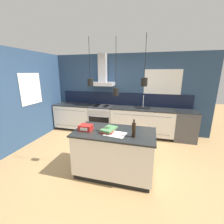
{
  "coord_description": "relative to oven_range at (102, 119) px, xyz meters",
  "views": [
    {
      "loc": [
        0.96,
        -2.99,
        2.01
      ],
      "look_at": [
        0.02,
        0.5,
        1.05
      ],
      "focal_mm": 24.0,
      "sensor_mm": 36.0,
      "label": 1
    }
  ],
  "objects": [
    {
      "name": "red_supply_box",
      "position": [
        0.41,
        -2.15,
        0.51
      ],
      "size": [
        0.24,
        0.2,
        0.11
      ],
      "color": "red",
      "rests_on": "kitchen_island"
    },
    {
      "name": "ground_plane",
      "position": [
        0.66,
        -1.69,
        -0.46
      ],
      "size": [
        16.0,
        16.0,
        0.0
      ],
      "primitive_type": "plane",
      "color": "tan",
      "rests_on": "ground"
    },
    {
      "name": "dishwasher",
      "position": [
        2.65,
        0.0,
        0.0
      ],
      "size": [
        0.63,
        0.65,
        0.91
      ],
      "color": "#4C4C51",
      "rests_on": "ground_plane"
    },
    {
      "name": "wall_left",
      "position": [
        -1.77,
        -0.99,
        0.85
      ],
      "size": [
        0.08,
        3.8,
        2.6
      ],
      "color": "navy",
      "rests_on": "ground_plane"
    },
    {
      "name": "wall_back",
      "position": [
        0.63,
        0.31,
        0.9
      ],
      "size": [
        5.6,
        2.53,
        2.6
      ],
      "color": "navy",
      "rests_on": "ground_plane"
    },
    {
      "name": "paper_pile",
      "position": [
        1.02,
        -2.19,
        0.46
      ],
      "size": [
        0.41,
        0.33,
        0.01
      ],
      "color": "silver",
      "rests_on": "kitchen_island"
    },
    {
      "name": "bottle_on_island",
      "position": [
        1.35,
        -2.23,
        0.59
      ],
      "size": [
        0.07,
        0.07,
        0.32
      ],
      "color": "black",
      "rests_on": "kitchen_island"
    },
    {
      "name": "kitchen_island",
      "position": [
        0.97,
        -2.07,
        0.0
      ],
      "size": [
        1.55,
        0.86,
        0.91
      ],
      "color": "black",
      "rests_on": "ground_plane"
    },
    {
      "name": "counter_run_sink",
      "position": [
        1.37,
        0.01,
        0.01
      ],
      "size": [
        1.95,
        0.64,
        1.29
      ],
      "color": "black",
      "rests_on": "ground_plane"
    },
    {
      "name": "counter_run_left",
      "position": [
        -1.05,
        0.01,
        0.01
      ],
      "size": [
        1.32,
        0.64,
        0.91
      ],
      "color": "black",
      "rests_on": "ground_plane"
    },
    {
      "name": "oven_range",
      "position": [
        0.0,
        0.0,
        0.0
      ],
      "size": [
        0.79,
        0.66,
        0.91
      ],
      "color": "#B5B5BA",
      "rests_on": "ground_plane"
    },
    {
      "name": "book_stack",
      "position": [
        0.86,
        -2.11,
        0.49
      ],
      "size": [
        0.29,
        0.38,
        0.07
      ],
      "color": "#B2332D",
      "rests_on": "kitchen_island"
    }
  ]
}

